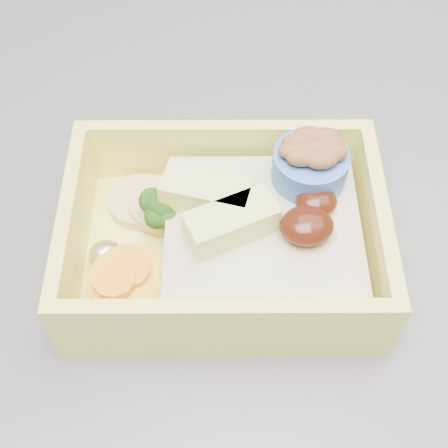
{
  "coord_description": "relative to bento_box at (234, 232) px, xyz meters",
  "views": [
    {
      "loc": [
        0.12,
        -0.3,
        1.26
      ],
      "look_at": [
        0.14,
        -0.09,
        0.96
      ],
      "focal_mm": 50.0,
      "sensor_mm": 36.0,
      "label": 1
    }
  ],
  "objects": [
    {
      "name": "bento_box",
      "position": [
        0.0,
        0.0,
        0.0
      ],
      "size": [
        0.21,
        0.16,
        0.07
      ],
      "rotation": [
        0.0,
        0.0,
        -0.09
      ],
      "color": "#FFF569",
      "rests_on": "island"
    }
  ]
}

